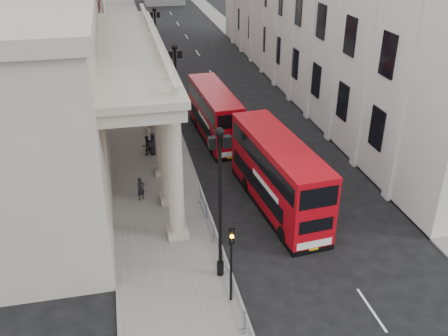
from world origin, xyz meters
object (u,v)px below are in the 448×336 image
at_px(lamp_post_mid, 176,91).
at_px(bus_far, 215,113).
at_px(bus_near, 278,173).
at_px(traffic_light, 231,250).
at_px(pedestrian_b, 147,145).
at_px(pedestrian_c, 153,144).
at_px(lamp_post_south, 220,195).
at_px(pedestrian_a, 141,189).
at_px(lamp_post_north, 156,43).

xyz_separation_m(lamp_post_mid, bus_far, (3.31, 1.86, -2.74)).
bearing_deg(bus_near, traffic_light, -126.49).
height_order(traffic_light, pedestrian_b, traffic_light).
distance_m(bus_near, pedestrian_c, 11.69).
bearing_deg(lamp_post_mid, pedestrian_b, -165.55).
bearing_deg(bus_far, lamp_post_south, -103.56).
bearing_deg(pedestrian_b, bus_near, 103.99).
bearing_deg(lamp_post_south, pedestrian_a, 112.13).
xyz_separation_m(bus_near, pedestrian_a, (-8.50, 2.54, -1.52)).
distance_m(pedestrian_b, pedestrian_c, 0.53).
bearing_deg(bus_far, pedestrian_b, -159.87).
relative_size(pedestrian_b, pedestrian_c, 0.90).
distance_m(bus_far, pedestrian_a, 11.56).
height_order(traffic_light, bus_far, traffic_light).
relative_size(lamp_post_south, lamp_post_north, 1.00).
bearing_deg(pedestrian_a, lamp_post_mid, 35.34).
height_order(pedestrian_b, pedestrian_c, pedestrian_c).
relative_size(lamp_post_mid, bus_near, 0.76).
height_order(lamp_post_north, pedestrian_b, lamp_post_north).
xyz_separation_m(lamp_post_south, pedestrian_b, (-2.58, 15.33, -4.00)).
height_order(lamp_post_north, pedestrian_a, lamp_post_north).
height_order(bus_far, pedestrian_a, bus_far).
xyz_separation_m(lamp_post_north, traffic_light, (0.10, -34.02, -1.80)).
xyz_separation_m(traffic_light, pedestrian_c, (-2.17, 17.28, -2.10)).
height_order(lamp_post_mid, bus_near, lamp_post_mid).
xyz_separation_m(lamp_post_mid, lamp_post_north, (0.00, 16.00, 0.00)).
relative_size(bus_far, pedestrian_c, 5.52).
bearing_deg(pedestrian_c, pedestrian_b, 167.05).
relative_size(traffic_light, bus_far, 0.44).
height_order(lamp_post_north, bus_far, lamp_post_north).
bearing_deg(traffic_light, lamp_post_south, 92.84).
relative_size(lamp_post_mid, pedestrian_a, 5.33).
bearing_deg(lamp_post_south, pedestrian_c, 97.71).
xyz_separation_m(lamp_post_north, bus_near, (5.01, -25.94, -2.49)).
height_order(lamp_post_mid, bus_far, lamp_post_mid).
distance_m(lamp_post_mid, bus_far, 4.68).
distance_m(lamp_post_south, pedestrian_c, 15.89).
relative_size(lamp_post_south, bus_far, 0.85).
xyz_separation_m(lamp_post_mid, pedestrian_b, (-2.58, -0.67, -4.00)).
relative_size(lamp_post_mid, bus_far, 0.85).
distance_m(lamp_post_north, bus_near, 26.54).
bearing_deg(bus_near, pedestrian_b, 124.08).
bearing_deg(bus_far, traffic_light, -102.23).
xyz_separation_m(lamp_post_south, pedestrian_c, (-2.07, 15.26, -3.91)).
height_order(bus_near, pedestrian_b, bus_near).
bearing_deg(lamp_post_mid, pedestrian_a, -115.27).
distance_m(bus_near, pedestrian_b, 12.08).
height_order(lamp_post_north, pedestrian_c, lamp_post_north).
height_order(pedestrian_a, pedestrian_b, pedestrian_b).
height_order(bus_near, pedestrian_a, bus_near).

